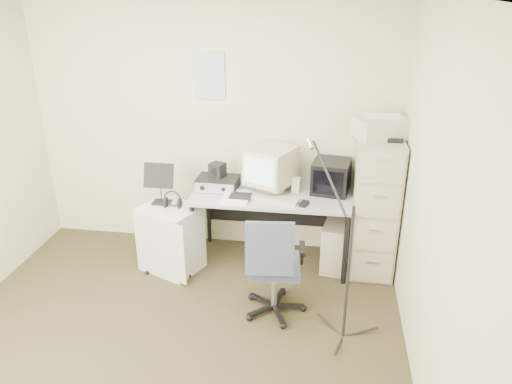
# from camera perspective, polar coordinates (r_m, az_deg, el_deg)

# --- Properties ---
(floor) EXTENTS (3.60, 3.60, 0.01)m
(floor) POSITION_cam_1_polar(r_m,az_deg,el_deg) (3.99, -10.36, -17.75)
(floor) COLOR #342C1C
(floor) RESTS_ON ground
(wall_back) EXTENTS (3.60, 0.02, 2.50)m
(wall_back) POSITION_cam_1_polar(r_m,az_deg,el_deg) (4.94, -4.91, 7.44)
(wall_back) COLOR beige
(wall_back) RESTS_ON ground
(wall_right) EXTENTS (0.02, 3.60, 2.50)m
(wall_right) POSITION_cam_1_polar(r_m,az_deg,el_deg) (3.20, 20.08, -3.00)
(wall_right) COLOR beige
(wall_right) RESTS_ON ground
(wall_calendar) EXTENTS (0.30, 0.02, 0.44)m
(wall_calendar) POSITION_cam_1_polar(r_m,az_deg,el_deg) (4.82, -5.39, 13.13)
(wall_calendar) COLOR white
(wall_calendar) RESTS_ON wall_back
(filing_cabinet) EXTENTS (0.40, 0.60, 1.30)m
(filing_cabinet) POSITION_cam_1_polar(r_m,az_deg,el_deg) (4.74, 13.37, -1.55)
(filing_cabinet) COLOR tan
(filing_cabinet) RESTS_ON floor
(printer) EXTENTS (0.55, 0.47, 0.18)m
(printer) POSITION_cam_1_polar(r_m,az_deg,el_deg) (4.52, 14.21, 7.14)
(printer) COLOR beige
(printer) RESTS_ON filing_cabinet
(desk) EXTENTS (1.50, 0.70, 0.73)m
(desk) POSITION_cam_1_polar(r_m,az_deg,el_deg) (4.84, 1.81, -4.11)
(desk) COLOR #969693
(desk) RESTS_ON floor
(crt_monitor) EXTENTS (0.52, 0.53, 0.42)m
(crt_monitor) POSITION_cam_1_polar(r_m,az_deg,el_deg) (4.67, 1.72, 2.58)
(crt_monitor) COLOR beige
(crt_monitor) RESTS_ON desk
(crt_tv) EXTENTS (0.38, 0.40, 0.30)m
(crt_tv) POSITION_cam_1_polar(r_m,az_deg,el_deg) (4.72, 8.59, 1.78)
(crt_tv) COLOR black
(crt_tv) RESTS_ON desk
(desk_speaker) EXTENTS (0.08, 0.08, 0.14)m
(desk_speaker) POSITION_cam_1_polar(r_m,az_deg,el_deg) (4.70, 4.61, 0.82)
(desk_speaker) COLOR beige
(desk_speaker) RESTS_ON desk
(keyboard) EXTENTS (0.49, 0.25, 0.03)m
(keyboard) POSITION_cam_1_polar(r_m,az_deg,el_deg) (4.53, 1.98, -0.79)
(keyboard) COLOR beige
(keyboard) RESTS_ON desk
(mouse) EXTENTS (0.09, 0.12, 0.03)m
(mouse) POSITION_cam_1_polar(r_m,az_deg,el_deg) (4.45, 5.51, -1.34)
(mouse) COLOR black
(mouse) RESTS_ON desk
(radio_receiver) EXTENTS (0.40, 0.29, 0.11)m
(radio_receiver) POSITION_cam_1_polar(r_m,az_deg,el_deg) (4.78, -4.40, 1.03)
(radio_receiver) COLOR black
(radio_receiver) RESTS_ON desk
(radio_speaker) EXTENTS (0.17, 0.16, 0.13)m
(radio_speaker) POSITION_cam_1_polar(r_m,az_deg,el_deg) (4.77, -4.43, 2.53)
(radio_speaker) COLOR black
(radio_speaker) RESTS_ON radio_receiver
(papers) EXTENTS (0.25, 0.33, 0.02)m
(papers) POSITION_cam_1_polar(r_m,az_deg,el_deg) (4.57, -2.25, -0.59)
(papers) COLOR white
(papers) RESTS_ON desk
(pc_tower) EXTENTS (0.29, 0.53, 0.47)m
(pc_tower) POSITION_cam_1_polar(r_m,az_deg,el_deg) (4.90, 9.11, -5.77)
(pc_tower) COLOR beige
(pc_tower) RESTS_ON floor
(office_chair) EXTENTS (0.58, 0.58, 0.92)m
(office_chair) POSITION_cam_1_polar(r_m,az_deg,el_deg) (4.09, 2.14, -8.20)
(office_chair) COLOR #333E4C
(office_chair) RESTS_ON floor
(side_cart) EXTENTS (0.64, 0.58, 0.64)m
(side_cart) POSITION_cam_1_polar(r_m,az_deg,el_deg) (4.82, -9.71, -5.24)
(side_cart) COLOR silver
(side_cart) RESTS_ON floor
(music_stand) EXTENTS (0.29, 0.16, 0.41)m
(music_stand) POSITION_cam_1_polar(r_m,az_deg,el_deg) (4.71, -10.88, 1.03)
(music_stand) COLOR black
(music_stand) RESTS_ON side_cart
(headphones) EXTENTS (0.23, 0.23, 0.03)m
(headphones) POSITION_cam_1_polar(r_m,az_deg,el_deg) (4.66, -9.52, -1.11)
(headphones) COLOR black
(headphones) RESTS_ON side_cart
(mic_stand) EXTENTS (0.03, 0.03, 1.47)m
(mic_stand) POSITION_cam_1_polar(r_m,az_deg,el_deg) (3.72, 10.67, -7.03)
(mic_stand) COLOR black
(mic_stand) RESTS_ON floor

